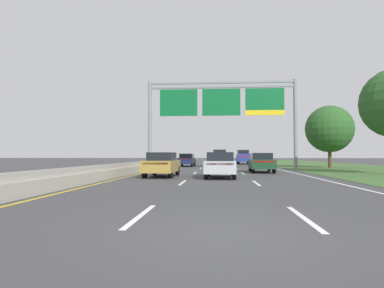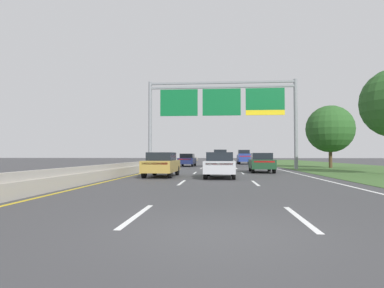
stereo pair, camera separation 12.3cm
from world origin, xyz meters
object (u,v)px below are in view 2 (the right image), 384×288
Objects in this scene: car_darkgreen_right_lane_sedan at (261,162)px; car_silver_centre_lane_sedan at (220,164)px; overhead_sign_gantry at (222,106)px; car_gold_left_lane_sedan at (162,164)px; car_white_centre_lane_suv at (220,157)px; car_navy_left_lane_sedan at (187,160)px; pickup_truck_blue at (244,157)px; roadside_tree_mid at (330,129)px.

car_darkgreen_right_lane_sedan is 7.43m from car_silver_centre_lane_sedan.
overhead_sign_gantry is 13.74m from car_gold_left_lane_sedan.
car_navy_left_lane_sedan is at bearing 133.32° from car_white_centre_lane_suv.
car_white_centre_lane_suv is at bearing 151.90° from pickup_truck_blue.
car_navy_left_lane_sedan is 0.65× the size of roadside_tree_mid.
car_navy_left_lane_sedan is (-7.78, -10.67, -0.26)m from pickup_truck_blue.
car_darkgreen_right_lane_sedan is at bearing -131.92° from roadside_tree_mid.
car_darkgreen_right_lane_sedan is at bearing -25.75° from car_silver_centre_lane_sedan.
car_white_centre_lane_suv is at bearing -45.57° from car_navy_left_lane_sedan.
pickup_truck_blue is at bearing -34.38° from car_navy_left_lane_sedan.
roadside_tree_mid reaches higher than car_silver_centre_lane_sedan.
car_gold_left_lane_sedan is (-3.97, -11.92, -5.57)m from overhead_sign_gantry.
pickup_truck_blue is 16.75m from roadside_tree_mid.
car_darkgreen_right_lane_sedan is 1.00× the size of car_silver_centre_lane_sedan.
car_darkgreen_right_lane_sedan is at bearing -149.13° from car_navy_left_lane_sedan.
pickup_truck_blue reaches higher than car_darkgreen_right_lane_sedan.
car_silver_centre_lane_sedan is at bearing -179.64° from car_white_centre_lane_suv.
car_silver_centre_lane_sedan is (-3.79, -30.49, -0.26)m from pickup_truck_blue.
car_silver_centre_lane_sedan is (-3.38, -6.62, 0.00)m from car_darkgreen_right_lane_sedan.
car_silver_centre_lane_sedan is at bearing -126.49° from roadside_tree_mid.
car_white_centre_lane_suv is (-0.10, 10.98, -5.29)m from overhead_sign_gantry.
car_white_centre_lane_suv is 17.29m from car_darkgreen_right_lane_sedan.
car_navy_left_lane_sedan and car_darkgreen_right_lane_sedan have the same top height.
overhead_sign_gantry is 3.19× the size of car_white_centre_lane_suv.
pickup_truck_blue reaches higher than car_navy_left_lane_sedan.
car_gold_left_lane_sedan is 1.00× the size of car_silver_centre_lane_sedan.
car_gold_left_lane_sedan and car_silver_centre_lane_sedan have the same top height.
car_darkgreen_right_lane_sedan is (3.17, -6.00, -5.57)m from overhead_sign_gantry.
roadside_tree_mid reaches higher than car_gold_left_lane_sedan.
overhead_sign_gantry is 12.54m from roadside_tree_mid.
car_white_centre_lane_suv is at bearing -8.73° from car_gold_left_lane_sedan.
overhead_sign_gantry is 8.78m from car_darkgreen_right_lane_sedan.
car_white_centre_lane_suv is 1.07× the size of car_gold_left_lane_sedan.
roadside_tree_mid is (11.82, 3.63, -2.13)m from overhead_sign_gantry.
overhead_sign_gantry reaches higher than car_navy_left_lane_sedan.
car_silver_centre_lane_sedan is at bearing -99.71° from car_gold_left_lane_sedan.
overhead_sign_gantry is at bearing -148.09° from car_navy_left_lane_sedan.
roadside_tree_mid is (16.01, -3.57, 3.43)m from car_navy_left_lane_sedan.
pickup_truck_blue is 7.81m from car_white_centre_lane_suv.
pickup_truck_blue is at bearing -13.37° from car_gold_left_lane_sedan.
overhead_sign_gantry is 2.21× the size of roadside_tree_mid.
overhead_sign_gantry is 3.38× the size of car_navy_left_lane_sedan.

